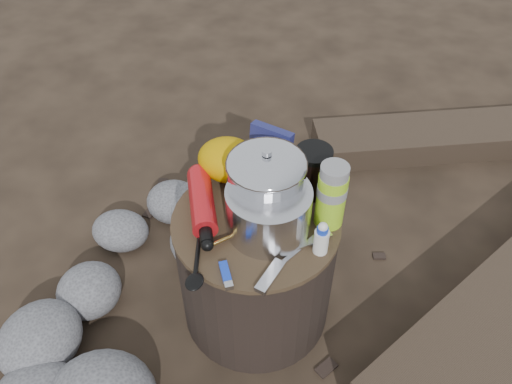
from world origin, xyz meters
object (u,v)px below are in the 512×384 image
(stump, at_px, (256,268))
(travel_mug, at_px, (313,172))
(camping_pot, at_px, (266,184))
(fuel_bottle, at_px, (202,202))
(thermos, at_px, (331,196))

(stump, bearing_deg, travel_mug, 51.88)
(camping_pot, height_order, fuel_bottle, camping_pot)
(travel_mug, bearing_deg, thermos, -56.58)
(fuel_bottle, xyz_separation_m, thermos, (0.31, 0.05, 0.06))
(stump, xyz_separation_m, thermos, (0.17, 0.05, 0.28))
(stump, bearing_deg, camping_pot, 67.72)
(stump, xyz_separation_m, camping_pot, (0.02, 0.04, 0.28))
(stump, relative_size, travel_mug, 3.13)
(fuel_bottle, xyz_separation_m, travel_mug, (0.25, 0.14, 0.04))
(thermos, bearing_deg, camping_pot, -176.85)
(stump, height_order, camping_pot, camping_pot)
(camping_pot, relative_size, fuel_bottle, 0.74)
(camping_pot, xyz_separation_m, travel_mug, (0.09, 0.10, -0.03))
(fuel_bottle, bearing_deg, travel_mug, 5.20)
(fuel_bottle, relative_size, travel_mug, 1.91)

